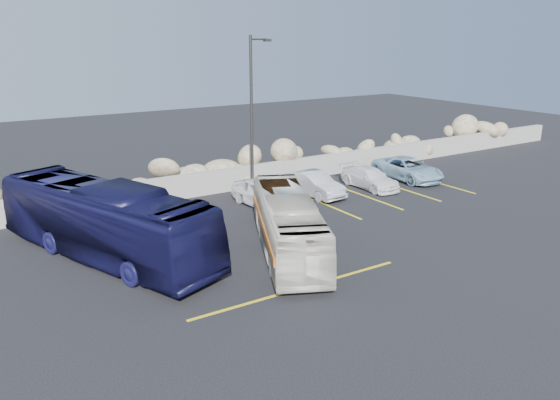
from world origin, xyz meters
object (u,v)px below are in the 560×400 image
lamppost (253,116)px  tour_coach (105,221)px  car_b (314,184)px  car_c (370,178)px  car_d (408,169)px  car_a (262,193)px  vintage_bus (288,224)px

lamppost → tour_coach: 9.23m
tour_coach → car_b: tour_coach is taller
car_b → car_c: car_b is taller
car_c → car_d: size_ratio=0.84×
lamppost → tour_coach: bearing=-158.2°
car_a → car_b: size_ratio=1.02×
car_b → car_c: size_ratio=1.00×
car_a → car_c: (6.65, -0.24, -0.11)m
tour_coach → car_a: tour_coach is taller
car_c → vintage_bus: bearing=-148.8°
lamppost → car_a: lamppost is taller
car_c → car_b: bearing=173.5°
tour_coach → car_d: (17.83, 2.36, -0.80)m
car_b → tour_coach: bearing=-171.1°
tour_coach → vintage_bus: bearing=-48.5°
tour_coach → car_c: 14.94m
lamppost → vintage_bus: bearing=-108.6°
car_b → car_d: 6.50m
lamppost → car_a: size_ratio=2.08×
lamppost → car_d: lamppost is taller
vintage_bus → car_b: 7.81m
car_c → lamppost: bearing=170.5°
lamppost → car_d: size_ratio=1.79×
vintage_bus → car_d: (11.84, 5.50, -0.51)m
vintage_bus → car_d: vintage_bus is taller
lamppost → car_a: (-0.03, -0.89, -3.64)m
car_a → car_b: bearing=-0.6°
tour_coach → car_a: (8.11, 2.36, -0.77)m
car_d → vintage_bus: bearing=-153.4°
vintage_bus → tour_coach: tour_coach is taller
car_a → car_d: 9.71m
vintage_bus → car_a: (2.12, 5.51, -0.47)m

